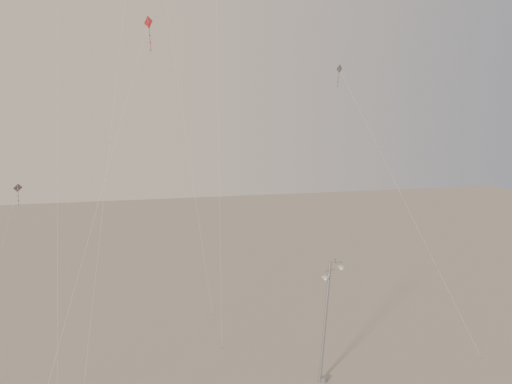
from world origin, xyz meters
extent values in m
cylinder|color=#9799A0|center=(4.92, 3.54, 0.15)|extent=(0.44, 0.44, 0.30)
cylinder|color=#9799A0|center=(4.92, 3.54, 3.98)|extent=(0.73, 0.18, 7.95)
cylinder|color=#9799A0|center=(5.47, 3.54, 8.01)|extent=(0.14, 0.14, 0.18)
cylinder|color=#9799A0|center=(5.72, 3.55, 7.86)|extent=(0.50, 0.10, 0.07)
cylinder|color=#9799A0|center=(5.97, 3.57, 7.71)|extent=(0.06, 0.06, 0.30)
ellipsoid|color=silver|center=(5.97, 3.57, 7.56)|extent=(0.52, 0.52, 0.18)
cylinder|color=#9799A0|center=(5.17, 3.50, 7.41)|extent=(0.60, 0.13, 0.07)
cylinder|color=#9799A0|center=(4.87, 3.47, 7.21)|extent=(0.06, 0.06, 0.40)
ellipsoid|color=silver|center=(4.87, 3.47, 7.01)|extent=(0.52, 0.52, 0.18)
cylinder|color=beige|center=(-10.84, 8.62, 16.05)|extent=(0.76, 8.69, 32.01)
cylinder|color=beige|center=(-7.90, 6.40, 14.14)|extent=(3.98, 5.15, 28.18)
cylinder|color=beige|center=(-0.25, 11.96, 17.54)|extent=(0.65, 4.47, 34.99)
cylinder|color=#9799A0|center=(-0.57, 9.73, 0.05)|extent=(0.06, 0.06, 0.10)
cube|color=maroon|center=(-5.33, 5.70, 22.15)|extent=(0.45, 0.55, 0.66)
cylinder|color=maroon|center=(-5.25, 5.83, 21.20)|extent=(0.12, 0.19, 1.29)
cylinder|color=beige|center=(-8.70, 0.44, 11.10)|extent=(6.76, 10.53, 22.10)
cube|color=#2C2625|center=(10.85, 15.74, 20.86)|extent=(0.20, 0.80, 0.77)
cylinder|color=#2C2625|center=(10.72, 15.67, 19.94)|extent=(0.17, 0.11, 1.16)
cylinder|color=beige|center=(13.83, 9.68, 10.46)|extent=(5.98, 12.14, 20.82)
cylinder|color=#9799A0|center=(16.82, 3.61, 0.05)|extent=(0.06, 0.06, 0.10)
cylinder|color=beige|center=(-1.61, 20.21, 14.67)|extent=(2.89, 8.06, 29.24)
cylinder|color=#9799A0|center=(-0.17, 16.19, 0.05)|extent=(0.06, 0.06, 0.10)
cube|color=#2C2625|center=(-14.15, 12.69, 12.00)|extent=(0.62, 0.17, 0.60)
cylinder|color=#2C2625|center=(-14.20, 12.83, 11.23)|extent=(0.07, 0.17, 1.02)
camera|label=1|loc=(-6.75, -24.27, 16.79)|focal=35.00mm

